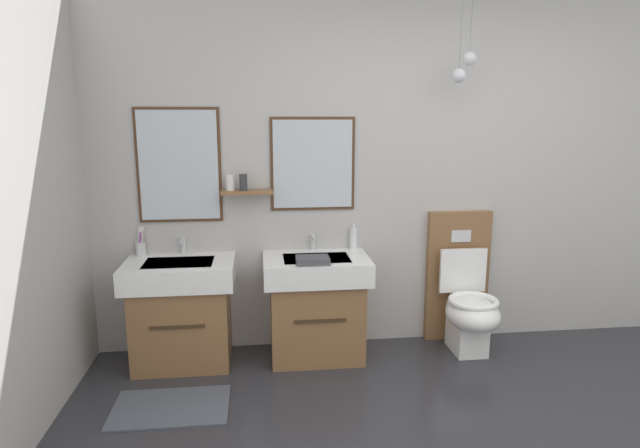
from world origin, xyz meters
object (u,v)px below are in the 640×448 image
at_px(soap_dispenser, 353,238).
at_px(vanity_sink_left, 182,309).
at_px(folded_hand_towel, 313,260).
at_px(vanity_sink_right, 316,304).
at_px(toilet, 465,299).
at_px(toothbrush_cup, 141,247).

bearing_deg(soap_dispenser, vanity_sink_left, -171.12).
distance_m(vanity_sink_left, folded_hand_towel, 0.98).
bearing_deg(vanity_sink_right, toilet, 1.10).
bearing_deg(toothbrush_cup, vanity_sink_right, -8.50).
height_order(toilet, soap_dispenser, toilet).
bearing_deg(toilet, folded_hand_towel, -170.96).
bearing_deg(toothbrush_cup, soap_dispenser, 0.38).
height_order(vanity_sink_left, vanity_sink_right, same).
bearing_deg(vanity_sink_left, soap_dispenser, 8.88).
bearing_deg(folded_hand_towel, vanity_sink_left, 169.78).
bearing_deg(toothbrush_cup, toilet, -3.96).
distance_m(vanity_sink_right, folded_hand_towel, 0.40).
bearing_deg(toilet, vanity_sink_left, -179.40).
distance_m(vanity_sink_left, toothbrush_cup, 0.53).
xyz_separation_m(toothbrush_cup, folded_hand_towel, (1.18, -0.34, -0.04)).
bearing_deg(vanity_sink_left, folded_hand_towel, -10.22).
height_order(vanity_sink_left, folded_hand_towel, folded_hand_towel).
relative_size(soap_dispenser, folded_hand_towel, 0.88).
relative_size(toilet, soap_dispenser, 5.17).
height_order(vanity_sink_left, soap_dispenser, soap_dispenser).
relative_size(vanity_sink_left, toothbrush_cup, 3.60).
xyz_separation_m(vanity_sink_left, toothbrush_cup, (-0.29, 0.18, 0.41)).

